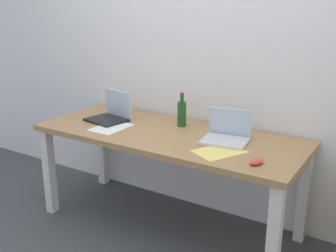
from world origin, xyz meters
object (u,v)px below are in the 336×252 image
(beer_bottle, at_px, (181,113))
(computer_mouse, at_px, (256,161))
(laptop_left, at_px, (110,114))
(laptop_right, at_px, (226,135))
(desk, at_px, (168,145))

(beer_bottle, bearing_deg, computer_mouse, -29.16)
(laptop_left, relative_size, laptop_right, 1.01)
(beer_bottle, relative_size, computer_mouse, 2.49)
(beer_bottle, xyz_separation_m, computer_mouse, (0.73, -0.40, -0.08))
(laptop_left, bearing_deg, beer_bottle, 16.68)
(laptop_right, relative_size, beer_bottle, 1.29)
(desk, height_order, laptop_left, laptop_left)
(desk, xyz_separation_m, laptop_left, (-0.54, 0.03, 0.13))
(laptop_left, xyz_separation_m, beer_bottle, (0.54, 0.16, 0.05))
(beer_bottle, bearing_deg, laptop_left, -163.32)
(laptop_left, relative_size, beer_bottle, 1.30)
(laptop_right, bearing_deg, beer_bottle, 162.85)
(laptop_right, relative_size, computer_mouse, 3.21)
(laptop_right, xyz_separation_m, beer_bottle, (-0.42, 0.13, 0.06))
(desk, relative_size, computer_mouse, 18.93)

